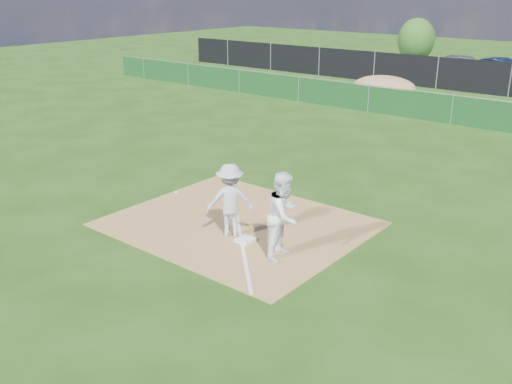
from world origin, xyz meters
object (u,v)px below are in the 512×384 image
runner (284,215)px  tree_left (416,40)px  car_left (464,66)px  car_mid (502,70)px  play_at_first (230,201)px  first_base (245,240)px

runner → tree_left: tree_left is taller
runner → car_left: size_ratio=0.44×
car_left → tree_left: bearing=39.1°
car_mid → car_left: bearing=114.8°
play_at_first → runner: runner is taller
car_left → car_mid: bearing=-85.5°
car_mid → play_at_first: bearing=-163.8°
first_base → tree_left: tree_left is taller
runner → car_mid: (-3.96, 28.03, -0.30)m
first_base → car_mid: car_mid is taller
runner → tree_left: 34.64m
first_base → play_at_first: bearing=173.6°
car_left → play_at_first: bearing=-179.6°
runner → car_left: runner is taller
runner → car_mid: runner is taller
runner → car_mid: size_ratio=0.48×
first_base → car_left: 27.97m
runner → car_mid: bearing=-5.0°
car_left → car_mid: car_left is taller
first_base → car_left: car_left is taller
car_left → car_mid: size_ratio=1.08×
first_base → car_mid: (-2.84, 28.03, 0.62)m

